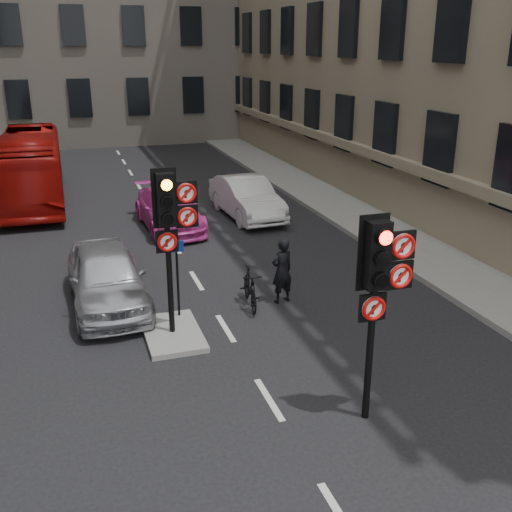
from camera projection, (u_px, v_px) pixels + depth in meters
ground at (313, 471)px, 8.97m from camera, size 120.00×120.00×0.00m
pavement_right at (366, 217)px, 21.79m from camera, size 3.00×50.00×0.16m
centre_island at (173, 333)px, 13.09m from camera, size 1.20×2.00×0.12m
signal_near at (380, 276)px, 9.43m from camera, size 0.91×0.40×3.58m
signal_far at (171, 217)px, 12.22m from camera, size 0.91×0.40×3.58m
car_silver at (107, 277)px, 14.41m from camera, size 1.87×4.40×1.48m
car_white at (246, 197)px, 21.85m from camera, size 1.81×4.51×1.46m
car_pink at (169, 210)px, 20.57m from camera, size 2.02×4.52×1.29m
bus_red at (31, 167)px, 24.03m from camera, size 2.26×9.63×2.68m
motorcycle at (250, 288)px, 14.45m from camera, size 0.64×1.62×0.95m
motorcyclist at (282, 271)px, 14.57m from camera, size 0.69×0.55×1.64m
info_sign at (177, 268)px, 13.42m from camera, size 0.31×0.09×1.81m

